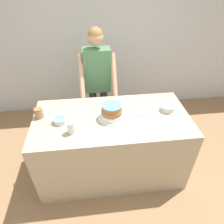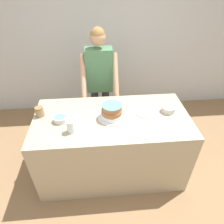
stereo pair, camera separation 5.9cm
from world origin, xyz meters
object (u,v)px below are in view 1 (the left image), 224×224
object	(u,v)px
frosting_bowl_pink	(168,108)
stoneware_jar	(39,113)
person_baker	(97,76)
cake	(111,112)
drinking_glass	(71,127)
frosting_bowl_blue	(60,120)
ceramic_plate	(144,112)

from	to	relation	value
frosting_bowl_pink	stoneware_jar	distance (m)	1.55
person_baker	cake	world-z (taller)	person_baker
cake	drinking_glass	distance (m)	0.50
drinking_glass	frosting_bowl_pink	bearing A→B (deg)	13.09
frosting_bowl_blue	ceramic_plate	size ratio (longest dim) A/B	0.83
cake	frosting_bowl_blue	size ratio (longest dim) A/B	1.87
person_baker	frosting_bowl_pink	world-z (taller)	person_baker
cake	frosting_bowl_blue	world-z (taller)	cake
frosting_bowl_blue	person_baker	bearing A→B (deg)	60.44
cake	stoneware_jar	world-z (taller)	cake
frosting_bowl_blue	cake	bearing A→B (deg)	1.89
drinking_glass	ceramic_plate	xyz separation A→B (m)	(0.86, 0.26, -0.07)
cake	frosting_bowl_blue	bearing A→B (deg)	-178.11
frosting_bowl_pink	drinking_glass	xyz separation A→B (m)	(-1.16, -0.27, 0.03)
frosting_bowl_pink	stoneware_jar	xyz separation A→B (m)	(-1.55, 0.05, 0.02)
frosting_bowl_blue	frosting_bowl_pink	bearing A→B (deg)	3.49
drinking_glass	stoneware_jar	world-z (taller)	drinking_glass
frosting_bowl_pink	cake	bearing A→B (deg)	-175.17
person_baker	frosting_bowl_pink	distance (m)	1.13
person_baker	stoneware_jar	world-z (taller)	person_baker
cake	ceramic_plate	distance (m)	0.42
frosting_bowl_blue	ceramic_plate	bearing A→B (deg)	3.96
frosting_bowl_blue	frosting_bowl_pink	xyz separation A→B (m)	(1.30, 0.08, 0.00)
person_baker	drinking_glass	distance (m)	1.10
ceramic_plate	stoneware_jar	xyz separation A→B (m)	(-1.25, 0.06, 0.05)
cake	ceramic_plate	bearing A→B (deg)	6.94
frosting_bowl_pink	drinking_glass	size ratio (longest dim) A/B	1.20
person_baker	ceramic_plate	world-z (taller)	person_baker
cake	drinking_glass	bearing A→B (deg)	-155.18
drinking_glass	ceramic_plate	bearing A→B (deg)	16.73
stoneware_jar	cake	bearing A→B (deg)	-7.13
frosting_bowl_blue	frosting_bowl_pink	world-z (taller)	frosting_bowl_blue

